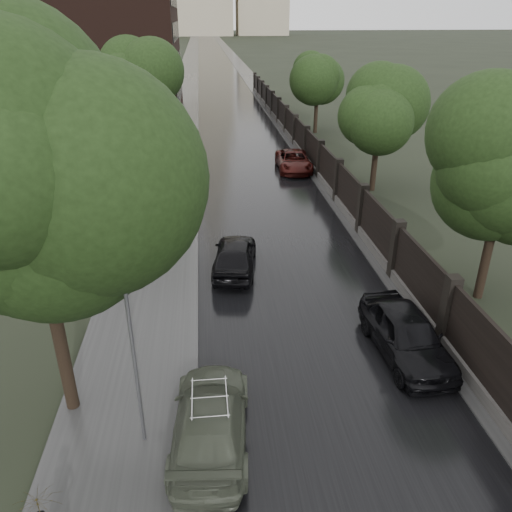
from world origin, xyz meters
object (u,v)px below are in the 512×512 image
object	(u,v)px
lamp_post	(135,364)
car_right_near	(406,334)
tree_left_far	(139,94)
volga_sedan	(211,420)
tree_right_b	(380,114)
tree_right_c	(318,80)
tree_right_a	(503,181)
traffic_light	(192,148)
hatchback_left	(235,255)
car_right_far	(294,161)
tree_left_near	(32,204)

from	to	relation	value
lamp_post	car_right_near	xyz separation A→B (m)	(8.42, 3.08, -1.85)
tree_left_far	volga_sedan	xyz separation A→B (m)	(4.40, -28.57, -4.52)
tree_right_b	tree_right_c	world-z (taller)	same
tree_right_a	tree_right_c	distance (m)	32.00
traffic_light	car_right_near	distance (m)	21.75
tree_right_c	lamp_post	size ratio (longest dim) A/B	1.37
hatchback_left	car_right_far	distance (m)	16.64
tree_left_near	tree_right_b	distance (m)	24.31
tree_right_a	car_right_near	size ratio (longest dim) A/B	1.45
lamp_post	car_right_near	distance (m)	9.16
tree_left_near	tree_right_c	size ratio (longest dim) A/B	1.31
hatchback_left	lamp_post	bearing A→B (deg)	80.50
tree_left_near	hatchback_left	bearing A→B (deg)	57.70
tree_right_c	traffic_light	distance (m)	19.26
tree_right_c	volga_sedan	world-z (taller)	tree_right_c
tree_right_b	lamp_post	world-z (taller)	tree_right_b
hatchback_left	tree_right_b	bearing A→B (deg)	-124.80
tree_left_far	traffic_light	xyz separation A→B (m)	(3.70, -5.01, -2.84)
tree_left_near	car_right_far	xyz separation A→B (m)	(10.72, 24.11, -5.70)
volga_sedan	hatchback_left	xyz separation A→B (m)	(1.30, 9.95, 0.05)
tree_right_a	lamp_post	distance (m)	14.62
tree_right_a	traffic_light	distance (m)	20.85
lamp_post	traffic_light	world-z (taller)	lamp_post
tree_right_c	car_right_far	bearing A→B (deg)	-108.78
tree_left_near	car_right_far	bearing A→B (deg)	66.03
tree_left_far	tree_right_b	xyz separation A→B (m)	(15.50, -8.00, -0.29)
tree_left_far	car_right_near	distance (m)	28.06
tree_left_far	lamp_post	size ratio (longest dim) A/B	1.45
tree_left_near	tree_right_c	distance (m)	39.99
tree_right_b	tree_left_far	bearing A→B (deg)	152.70
tree_left_near	tree_left_far	xyz separation A→B (m)	(-0.40, 27.00, -1.18)
tree_left_far	tree_right_c	size ratio (longest dim) A/B	1.05
tree_right_a	tree_right_c	world-z (taller)	same
traffic_light	car_right_near	bearing A→B (deg)	-70.27
tree_right_b	tree_right_a	bearing A→B (deg)	-90.00
volga_sedan	tree_left_far	bearing A→B (deg)	-76.66
hatchback_left	tree_right_a	bearing A→B (deg)	168.89
car_right_far	tree_left_far	bearing A→B (deg)	167.37
traffic_light	volga_sedan	world-z (taller)	traffic_light
tree_left_far	traffic_light	distance (m)	6.84
tree_left_near	car_right_far	size ratio (longest dim) A/B	1.78
tree_left_far	car_right_near	world-z (taller)	tree_left_far
tree_right_c	hatchback_left	size ratio (longest dim) A/B	1.54
tree_right_c	car_right_near	xyz separation A→B (m)	(-4.48, -35.42, -4.13)
tree_left_far	car_right_near	bearing A→B (deg)	-66.56
car_right_far	lamp_post	bearing A→B (deg)	-106.43
volga_sedan	hatchback_left	distance (m)	10.04
tree_right_a	car_right_near	bearing A→B (deg)	-142.61
tree_left_near	tree_right_b	xyz separation A→B (m)	(15.10, 19.00, -1.47)
tree_left_near	lamp_post	world-z (taller)	tree_left_near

